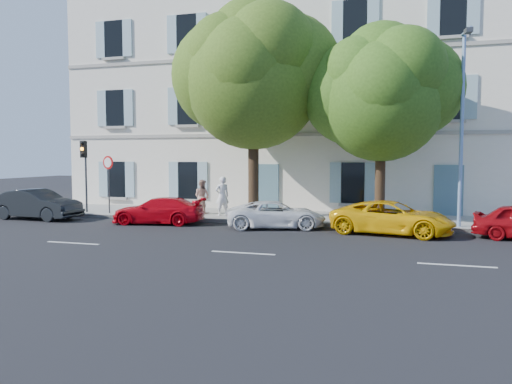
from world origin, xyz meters
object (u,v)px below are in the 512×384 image
(tree_left, at_px, (253,82))
(pedestrian_b, at_px, (202,197))
(road_sign, at_px, (108,172))
(traffic_light, at_px, (84,161))
(street_lamp, at_px, (462,118))
(pedestrian_a, at_px, (222,196))
(car_dark_sedan, at_px, (37,204))
(car_red_coupe, at_px, (158,211))
(car_white_coupe, at_px, (276,215))
(car_yellow_supercar, at_px, (392,218))
(tree_right, at_px, (381,99))

(tree_left, relative_size, pedestrian_b, 5.77)
(road_sign, bearing_deg, traffic_light, -179.78)
(street_lamp, height_order, pedestrian_a, street_lamp)
(car_dark_sedan, xyz_separation_m, car_red_coupe, (6.10, 0.19, -0.12))
(car_red_coupe, relative_size, car_white_coupe, 0.99)
(pedestrian_b, bearing_deg, car_red_coupe, 89.59)
(car_dark_sedan, xyz_separation_m, car_yellow_supercar, (15.81, 0.10, -0.07))
(car_yellow_supercar, relative_size, street_lamp, 0.60)
(car_red_coupe, xyz_separation_m, street_lamp, (12.21, 1.53, 3.78))
(car_white_coupe, xyz_separation_m, traffic_light, (-10.09, 1.60, 2.13))
(car_red_coupe, bearing_deg, pedestrian_b, 155.98)
(car_red_coupe, xyz_separation_m, traffic_light, (-4.91, 1.79, 2.11))
(tree_right, bearing_deg, street_lamp, -12.53)
(street_lamp, relative_size, pedestrian_b, 4.53)
(tree_right, bearing_deg, traffic_light, -178.27)
(tree_right, relative_size, road_sign, 2.87)
(car_white_coupe, bearing_deg, traffic_light, 64.51)
(car_white_coupe, bearing_deg, car_yellow_supercar, -110.02)
(road_sign, bearing_deg, tree_right, 1.89)
(tree_left, xyz_separation_m, road_sign, (-7.15, -0.55, -4.09))
(car_dark_sedan, relative_size, road_sign, 1.52)
(road_sign, distance_m, pedestrian_b, 4.70)
(car_red_coupe, height_order, car_yellow_supercar, car_yellow_supercar)
(tree_left, distance_m, pedestrian_a, 5.42)
(car_white_coupe, bearing_deg, pedestrian_b, 41.93)
(car_yellow_supercar, bearing_deg, tree_left, 78.42)
(street_lamp, xyz_separation_m, pedestrian_a, (-10.22, 1.00, -3.30))
(car_dark_sedan, bearing_deg, pedestrian_a, -68.81)
(car_red_coupe, relative_size, road_sign, 1.43)
(traffic_light, xyz_separation_m, pedestrian_b, (5.75, 1.07, -1.71))
(car_yellow_supercar, height_order, street_lamp, street_lamp)
(car_red_coupe, xyz_separation_m, tree_right, (9.14, 2.21, 4.68))
(car_yellow_supercar, xyz_separation_m, street_lamp, (2.50, 1.62, 3.73))
(tree_left, bearing_deg, pedestrian_b, 169.26)
(car_white_coupe, xyz_separation_m, tree_right, (3.97, 2.02, 4.70))
(car_red_coupe, height_order, street_lamp, street_lamp)
(car_dark_sedan, xyz_separation_m, tree_right, (15.24, 2.40, 4.56))
(road_sign, xyz_separation_m, pedestrian_b, (4.42, 1.07, -1.18))
(car_white_coupe, bearing_deg, car_dark_sedan, 75.44)
(car_dark_sedan, height_order, traffic_light, traffic_light)
(street_lamp, bearing_deg, car_white_coupe, -169.21)
(car_white_coupe, relative_size, traffic_light, 1.14)
(car_dark_sedan, relative_size, car_white_coupe, 1.06)
(car_dark_sedan, height_order, road_sign, road_sign)
(road_sign, bearing_deg, street_lamp, -0.95)
(car_white_coupe, relative_size, street_lamp, 0.54)
(car_red_coupe, bearing_deg, pedestrian_a, 134.15)
(pedestrian_b, bearing_deg, street_lamp, -170.76)
(tree_right, distance_m, road_sign, 13.10)
(street_lamp, bearing_deg, pedestrian_a, 174.40)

